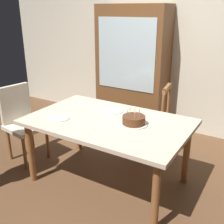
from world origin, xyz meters
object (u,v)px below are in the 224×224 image
(birthday_cake, at_px, (134,120))
(plate_far_side, at_px, (113,111))
(chair_spindle_back, at_px, (152,121))
(plate_near_celebrant, at_px, (59,118))
(chair_upholstered, at_px, (22,119))
(china_cabinet, at_px, (132,69))
(dining_table, at_px, (108,127))

(birthday_cake, bearing_deg, plate_far_side, 150.87)
(plate_far_side, bearing_deg, chair_spindle_back, 70.27)
(birthday_cake, relative_size, plate_far_side, 1.27)
(plate_near_celebrant, distance_m, chair_upholstered, 0.81)
(birthday_cake, xyz_separation_m, chair_upholstered, (-1.51, -0.13, -0.26))
(plate_far_side, bearing_deg, china_cabinet, 108.49)
(plate_far_side, xyz_separation_m, chair_spindle_back, (0.22, 0.62, -0.29))
(dining_table, height_order, china_cabinet, china_cabinet)
(chair_spindle_back, xyz_separation_m, china_cabinet, (-0.66, 0.70, 0.49))
(dining_table, relative_size, chair_upholstered, 1.77)
(birthday_cake, distance_m, chair_upholstered, 1.54)
(plate_near_celebrant, bearing_deg, china_cabinet, 92.04)
(dining_table, xyz_separation_m, birthday_cake, (0.28, 0.03, 0.13))
(china_cabinet, bearing_deg, plate_far_side, -71.51)
(plate_near_celebrant, distance_m, china_cabinet, 1.81)
(dining_table, height_order, birthday_cake, birthday_cake)
(plate_near_celebrant, bearing_deg, chair_upholstered, 169.46)
(birthday_cake, xyz_separation_m, plate_near_celebrant, (-0.75, -0.27, -0.04))
(dining_table, distance_m, chair_upholstered, 1.24)
(dining_table, relative_size, china_cabinet, 0.88)
(chair_spindle_back, bearing_deg, plate_near_celebrant, -118.74)
(dining_table, xyz_separation_m, plate_near_celebrant, (-0.46, -0.24, 0.09))
(birthday_cake, distance_m, plate_far_side, 0.42)
(plate_near_celebrant, xyz_separation_m, chair_upholstered, (-0.77, 0.14, -0.22))
(plate_far_side, bearing_deg, birthday_cake, -29.13)
(dining_table, distance_m, china_cabinet, 1.67)
(plate_far_side, relative_size, chair_spindle_back, 0.23)
(dining_table, bearing_deg, plate_near_celebrant, -152.75)
(china_cabinet, bearing_deg, chair_spindle_back, -46.79)
(chair_upholstered, relative_size, china_cabinet, 0.50)
(dining_table, bearing_deg, plate_far_side, 109.45)
(dining_table, distance_m, plate_far_side, 0.27)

